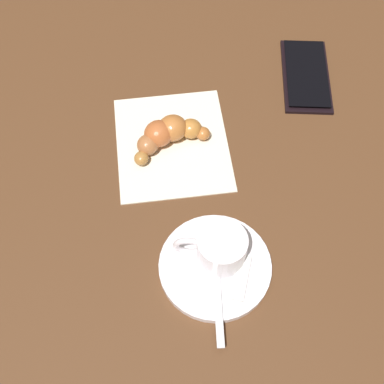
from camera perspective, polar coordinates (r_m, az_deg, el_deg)
ground_plane at (r=0.68m, az=-0.25°, el=-0.77°), size 1.80×1.80×0.00m
saucer at (r=0.63m, az=2.62°, el=-8.42°), size 0.14×0.14×0.01m
espresso_cup at (r=0.61m, az=3.18°, el=-6.36°), size 0.06×0.09×0.05m
teaspoon at (r=0.62m, az=2.74°, el=-9.21°), size 0.13×0.02×0.01m
sugar_packet at (r=0.62m, az=5.54°, el=-9.57°), size 0.06×0.03×0.01m
napkin at (r=0.73m, az=-2.25°, el=5.53°), size 0.20×0.18×0.00m
croissant at (r=0.72m, az=-2.86°, el=6.62°), size 0.08×0.11×0.04m
cell_phone at (r=0.83m, az=12.78°, el=12.82°), size 0.15×0.08×0.01m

